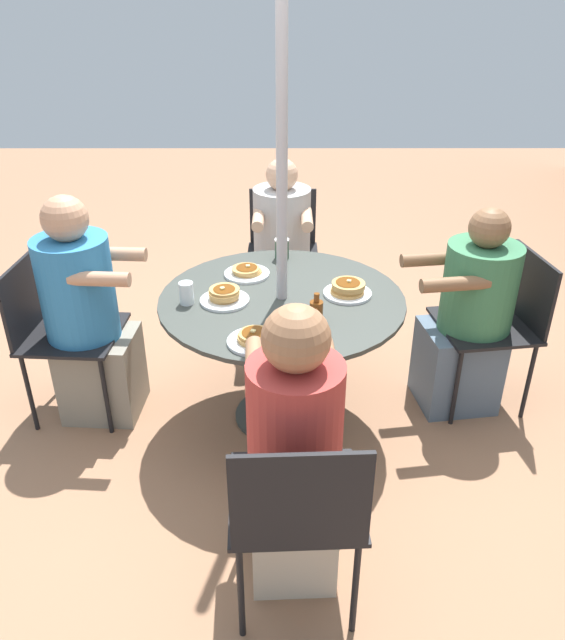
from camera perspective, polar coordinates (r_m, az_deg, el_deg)
ground_plane at (r=3.43m, az=-0.00°, el=-8.69°), size 12.00×12.00×0.00m
patio_table at (r=3.11m, az=-0.00°, el=-0.17°), size 1.20×1.20×0.72m
umbrella_pole at (r=2.86m, az=-0.00°, el=10.46°), size 0.05×0.05×2.37m
patio_chair_north at (r=3.41m, az=-19.94°, el=-0.52°), size 0.50×0.50×0.86m
diner_north at (r=3.33m, az=-17.32°, el=-0.09°), size 0.39×0.52×1.21m
patio_chair_east at (r=2.21m, az=1.41°, el=-16.55°), size 0.49×0.49×0.86m
diner_east at (r=2.31m, az=1.14°, el=-12.76°), size 0.54×0.35×1.20m
patio_chair_south at (r=3.48m, az=19.33°, el=0.23°), size 0.53×0.53×0.86m
diner_south at (r=3.41m, az=16.67°, el=-0.10°), size 0.43×0.58×1.12m
patio_chair_west at (r=4.19m, az=0.06°, el=6.80°), size 0.47×0.47×0.86m
diner_west at (r=4.03m, az=0.05°, el=5.86°), size 0.51×0.36×1.13m
pancake_plate_a at (r=3.07m, az=6.05°, el=2.80°), size 0.24×0.24×0.08m
pancake_plate_b at (r=3.00m, az=-5.28°, el=2.17°), size 0.24×0.24×0.08m
pancake_plate_c at (r=3.27m, az=-3.23°, el=4.39°), size 0.24×0.24×0.06m
pancake_plate_d at (r=2.65m, az=-2.50°, el=-1.74°), size 0.24×0.24×0.06m
syrup_bottle at (r=2.81m, az=3.16°, el=0.87°), size 0.08×0.06×0.14m
coffee_cup at (r=3.46m, az=-0.04°, el=6.54°), size 0.08×0.08×0.11m
drinking_glass_a at (r=3.00m, az=-8.72°, el=2.45°), size 0.07×0.07×0.11m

